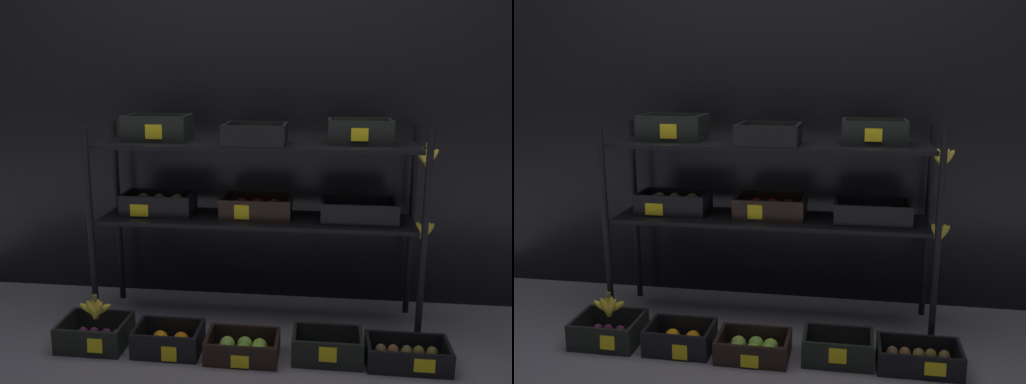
% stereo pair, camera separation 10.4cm
% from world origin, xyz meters
% --- Properties ---
extents(ground_plane, '(10.00, 10.00, 0.00)m').
position_xyz_m(ground_plane, '(0.00, 0.00, 0.00)').
color(ground_plane, slate).
extents(storefront_wall, '(4.04, 0.12, 2.08)m').
position_xyz_m(storefront_wall, '(0.00, 0.39, 1.04)').
color(storefront_wall, black).
rests_on(storefront_wall, ground_plane).
extents(display_rack, '(1.76, 0.41, 1.10)m').
position_xyz_m(display_rack, '(0.01, 0.01, 0.76)').
color(display_rack, black).
rests_on(display_rack, ground_plane).
extents(crate_ground_plum, '(0.32, 0.26, 0.13)m').
position_xyz_m(crate_ground_plum, '(-0.75, -0.37, 0.05)').
color(crate_ground_plum, black).
rests_on(crate_ground_plum, ground_plane).
extents(crate_ground_orange, '(0.32, 0.22, 0.13)m').
position_xyz_m(crate_ground_orange, '(-0.38, -0.39, 0.05)').
color(crate_ground_orange, black).
rests_on(crate_ground_orange, ground_plane).
extents(crate_ground_apple_green, '(0.34, 0.23, 0.11)m').
position_xyz_m(crate_ground_apple_green, '(-0.01, -0.40, 0.04)').
color(crate_ground_apple_green, black).
rests_on(crate_ground_apple_green, ground_plane).
extents(crate_ground_right_plum, '(0.32, 0.21, 0.13)m').
position_xyz_m(crate_ground_right_plum, '(0.38, -0.37, 0.05)').
color(crate_ground_right_plum, black).
rests_on(crate_ground_right_plum, ground_plane).
extents(crate_ground_kiwi, '(0.37, 0.22, 0.11)m').
position_xyz_m(crate_ground_kiwi, '(0.74, -0.38, 0.04)').
color(crate_ground_kiwi, black).
rests_on(crate_ground_kiwi, ground_plane).
extents(banana_bunch_loose, '(0.17, 0.05, 0.13)m').
position_xyz_m(banana_bunch_loose, '(-0.74, -0.37, 0.19)').
color(banana_bunch_loose, brown).
rests_on(banana_bunch_loose, crate_ground_plum).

